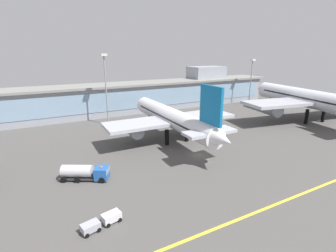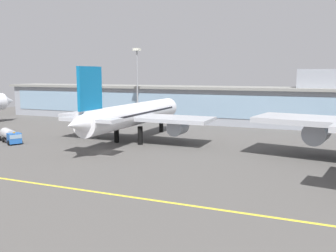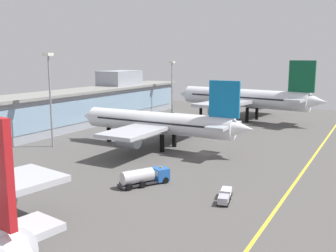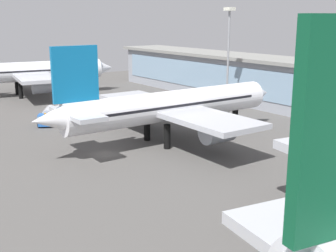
# 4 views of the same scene
# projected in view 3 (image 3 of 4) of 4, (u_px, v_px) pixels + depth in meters

# --- Properties ---
(ground_plane) EXTENTS (187.33, 187.33, 0.00)m
(ground_plane) POSITION_uv_depth(u_px,v_px,m) (205.00, 154.00, 88.83)
(ground_plane) COLOR #514F4C
(taxiway_centreline_stripe) EXTENTS (149.86, 0.50, 0.01)m
(taxiway_centreline_stripe) POSITION_uv_depth(u_px,v_px,m) (307.00, 166.00, 78.47)
(taxiway_centreline_stripe) COLOR yellow
(taxiway_centreline_stripe) RESTS_ON ground
(terminal_building) EXTENTS (136.81, 14.00, 16.57)m
(terminal_building) POSITION_uv_depth(u_px,v_px,m) (48.00, 111.00, 113.02)
(terminal_building) COLOR #9399A3
(terminal_building) RESTS_ON ground
(airliner_near_right) EXTENTS (35.90, 46.61, 16.64)m
(airliner_near_right) POSITION_uv_depth(u_px,v_px,m) (158.00, 123.00, 93.51)
(airliner_near_right) COLOR black
(airliner_near_right) RESTS_ON ground
(airliner_far_right) EXTENTS (48.42, 55.89, 20.59)m
(airliner_far_right) POSITION_uv_depth(u_px,v_px,m) (244.00, 98.00, 135.31)
(airliner_far_right) COLOR black
(airliner_far_right) RESTS_ON ground
(fuel_tanker_truck) EXTENTS (9.07, 6.57, 2.90)m
(fuel_tanker_truck) POSITION_uv_depth(u_px,v_px,m) (146.00, 176.00, 67.11)
(fuel_tanker_truck) COLOR black
(fuel_tanker_truck) RESTS_ON ground
(baggage_tug_near) EXTENTS (5.79, 2.87, 1.40)m
(baggage_tug_near) POSITION_uv_depth(u_px,v_px,m) (225.00, 196.00, 59.76)
(baggage_tug_near) COLOR black
(baggage_tug_near) RESTS_ON ground
(apron_light_mast_west) EXTENTS (1.80, 1.80, 22.57)m
(apron_light_mast_west) POSITION_uv_depth(u_px,v_px,m) (50.00, 86.00, 93.33)
(apron_light_mast_west) COLOR gray
(apron_light_mast_west) RESTS_ON ground
(apron_light_mast_centre) EXTENTS (1.80, 1.80, 20.05)m
(apron_light_mast_centre) POSITION_uv_depth(u_px,v_px,m) (172.00, 79.00, 150.23)
(apron_light_mast_centre) COLOR gray
(apron_light_mast_centre) RESTS_ON ground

